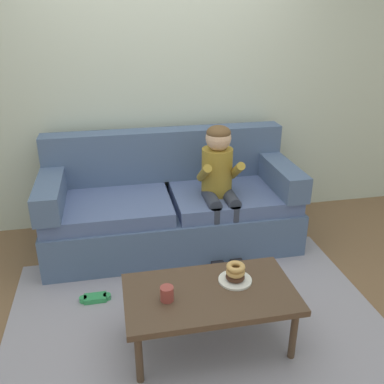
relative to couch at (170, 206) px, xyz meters
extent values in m
plane|color=brown|center=(0.00, -0.85, -0.35)|extent=(10.00, 10.00, 0.00)
cube|color=beige|center=(0.00, 0.55, 1.05)|extent=(8.00, 0.10, 2.80)
cube|color=#9993A3|center=(0.00, -1.10, -0.34)|extent=(2.53, 1.79, 0.01)
cube|color=slate|center=(0.00, -0.05, -0.16)|extent=(2.16, 0.90, 0.38)
cube|color=slate|center=(-0.54, -0.10, 0.09)|extent=(1.04, 0.74, 0.12)
cube|color=slate|center=(0.54, -0.10, 0.09)|extent=(1.04, 0.74, 0.12)
cube|color=slate|center=(0.00, 0.30, 0.39)|extent=(2.16, 0.20, 0.47)
cube|color=slate|center=(-0.98, -0.05, 0.26)|extent=(0.20, 0.90, 0.22)
cube|color=slate|center=(0.98, -0.05, 0.26)|extent=(0.20, 0.90, 0.22)
cube|color=#4C3828|center=(0.04, -1.32, 0.03)|extent=(1.04, 0.58, 0.04)
cylinder|color=#4C3828|center=(-0.42, -1.55, -0.17)|extent=(0.04, 0.04, 0.36)
cylinder|color=#4C3828|center=(0.50, -1.55, -0.17)|extent=(0.04, 0.04, 0.36)
cylinder|color=#4C3828|center=(-0.42, -1.09, -0.17)|extent=(0.04, 0.04, 0.36)
cylinder|color=#4C3828|center=(0.50, -1.09, -0.17)|extent=(0.04, 0.04, 0.36)
cylinder|color=olive|center=(0.39, -0.13, 0.35)|extent=(0.26, 0.26, 0.40)
sphere|color=#DBAD89|center=(0.39, -0.15, 0.65)|extent=(0.21, 0.21, 0.21)
ellipsoid|color=brown|center=(0.39, -0.15, 0.70)|extent=(0.20, 0.20, 0.12)
cylinder|color=#333847|center=(0.31, -0.28, 0.16)|extent=(0.11, 0.30, 0.11)
cylinder|color=#333847|center=(0.31, -0.43, -0.07)|extent=(0.09, 0.09, 0.44)
cube|color=black|center=(0.31, -0.48, -0.32)|extent=(0.10, 0.20, 0.06)
cylinder|color=olive|center=(0.25, -0.24, 0.39)|extent=(0.07, 0.29, 0.23)
cylinder|color=#333847|center=(0.47, -0.28, 0.16)|extent=(0.11, 0.30, 0.11)
cylinder|color=#333847|center=(0.47, -0.43, -0.07)|extent=(0.09, 0.09, 0.44)
cube|color=black|center=(0.47, -0.48, -0.32)|extent=(0.10, 0.20, 0.06)
cylinder|color=olive|center=(0.52, -0.24, 0.39)|extent=(0.07, 0.29, 0.23)
cylinder|color=white|center=(0.22, -1.25, 0.06)|extent=(0.21, 0.21, 0.01)
torus|color=#422619|center=(0.22, -1.25, 0.08)|extent=(0.17, 0.17, 0.04)
torus|color=tan|center=(0.22, -1.25, 0.12)|extent=(0.17, 0.17, 0.04)
torus|color=tan|center=(0.22, -1.25, 0.15)|extent=(0.16, 0.16, 0.04)
cylinder|color=#993D38|center=(-0.22, -1.35, 0.09)|extent=(0.08, 0.08, 0.09)
cube|color=#339E56|center=(-0.68, -0.76, -0.32)|extent=(0.16, 0.09, 0.05)
cylinder|color=#339E56|center=(-0.76, -0.76, -0.32)|extent=(0.06, 0.06, 0.05)
cylinder|color=#339E56|center=(-0.59, -0.76, -0.32)|extent=(0.06, 0.06, 0.05)
camera|label=1|loc=(-0.48, -3.35, 1.63)|focal=39.44mm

